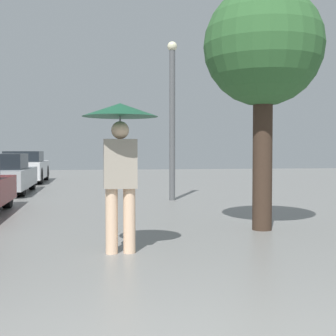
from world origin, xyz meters
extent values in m
cylinder|color=beige|center=(-0.21, 3.84, 0.43)|extent=(0.16, 0.16, 0.85)
cylinder|color=beige|center=(0.02, 3.84, 0.43)|extent=(0.16, 0.16, 0.85)
cube|color=gray|center=(-0.10, 3.84, 1.17)|extent=(0.43, 0.25, 0.64)
sphere|color=beige|center=(-0.10, 3.84, 1.61)|extent=(0.23, 0.23, 0.23)
cylinder|color=#515456|center=(-0.10, 3.84, 1.45)|extent=(0.02, 0.02, 0.67)
cone|color=#14472D|center=(-0.10, 3.84, 1.87)|extent=(0.99, 0.99, 0.17)
cylinder|color=black|center=(-2.41, 9.07, 0.31)|extent=(0.18, 0.62, 0.62)
cylinder|color=black|center=(-2.49, 14.22, 0.33)|extent=(0.18, 0.67, 0.67)
cylinder|color=black|center=(-2.49, 11.80, 0.33)|extent=(0.18, 0.67, 0.67)
cube|color=silver|center=(-3.24, 18.03, 0.53)|extent=(1.66, 4.12, 0.69)
cube|color=black|center=(-3.24, 17.82, 1.09)|extent=(1.41, 1.85, 0.43)
cylinder|color=black|center=(-3.99, 19.31, 0.33)|extent=(0.18, 0.66, 0.66)
cylinder|color=black|center=(-2.50, 19.31, 0.33)|extent=(0.18, 0.66, 0.66)
cylinder|color=black|center=(-3.99, 16.75, 0.33)|extent=(0.18, 0.66, 0.66)
cylinder|color=black|center=(-2.50, 16.75, 0.33)|extent=(0.18, 0.66, 0.66)
cylinder|color=#38281E|center=(2.37, 5.25, 1.27)|extent=(0.33, 0.33, 2.54)
sphere|color=#2D5B2D|center=(2.37, 5.25, 3.09)|extent=(2.00, 2.00, 2.00)
cylinder|color=#515456|center=(1.66, 10.09, 2.01)|extent=(0.16, 0.16, 4.02)
sphere|color=beige|center=(1.66, 10.09, 4.10)|extent=(0.26, 0.26, 0.26)
camera|label=1|loc=(-0.46, -2.25, 1.35)|focal=50.00mm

